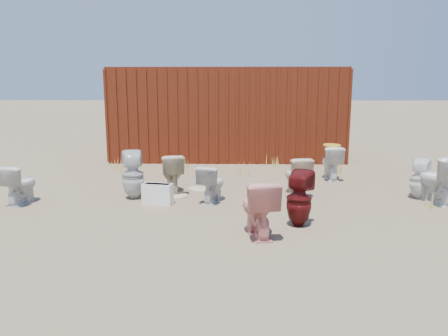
{
  "coord_description": "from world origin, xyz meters",
  "views": [
    {
      "loc": [
        0.17,
        -6.82,
        1.97
      ],
      "look_at": [
        0.0,
        0.6,
        0.55
      ],
      "focal_mm": 35.0,
      "sensor_mm": 36.0,
      "label": 1
    }
  ],
  "objects_px": {
    "toilet_front_c": "(212,183)",
    "toilet_front_a": "(20,184)",
    "toilet_back_beige_left": "(172,173)",
    "toilet_back_e": "(420,179)",
    "toilet_back_beige_right": "(296,176)",
    "toilet_front_pink": "(258,207)",
    "loose_tank": "(158,194)",
    "toilet_back_yellowlid": "(331,163)",
    "toilet_front_e": "(437,179)",
    "toilet_back_a": "(133,175)",
    "toilet_front_maroon": "(299,199)",
    "shipping_container": "(228,113)"
  },
  "relations": [
    {
      "from": "toilet_back_a",
      "to": "toilet_back_beige_right",
      "type": "bearing_deg",
      "value": 172.15
    },
    {
      "from": "toilet_front_a",
      "to": "toilet_front_maroon",
      "type": "height_order",
      "value": "toilet_front_maroon"
    },
    {
      "from": "toilet_front_c",
      "to": "toilet_back_yellowlid",
      "type": "relative_size",
      "value": 0.9
    },
    {
      "from": "toilet_front_a",
      "to": "loose_tank",
      "type": "relative_size",
      "value": 1.33
    },
    {
      "from": "toilet_front_c",
      "to": "toilet_back_e",
      "type": "distance_m",
      "value": 3.62
    },
    {
      "from": "toilet_back_yellowlid",
      "to": "toilet_back_a",
      "type": "bearing_deg",
      "value": 22.97
    },
    {
      "from": "toilet_front_maroon",
      "to": "loose_tank",
      "type": "xyz_separation_m",
      "value": [
        -2.19,
        1.09,
        -0.22
      ]
    },
    {
      "from": "toilet_front_maroon",
      "to": "toilet_back_beige_right",
      "type": "xyz_separation_m",
      "value": [
        0.22,
        1.8,
        -0.04
      ]
    },
    {
      "from": "toilet_back_beige_left",
      "to": "toilet_back_e",
      "type": "height_order",
      "value": "toilet_back_beige_left"
    },
    {
      "from": "toilet_back_beige_left",
      "to": "toilet_back_beige_right",
      "type": "xyz_separation_m",
      "value": [
        2.27,
        -0.13,
        -0.01
      ]
    },
    {
      "from": "toilet_back_e",
      "to": "loose_tank",
      "type": "xyz_separation_m",
      "value": [
        -4.51,
        -0.47,
        -0.18
      ]
    },
    {
      "from": "shipping_container",
      "to": "toilet_back_beige_left",
      "type": "relative_size",
      "value": 8.27
    },
    {
      "from": "toilet_back_beige_left",
      "to": "toilet_back_yellowlid",
      "type": "xyz_separation_m",
      "value": [
        3.19,
        1.22,
        -0.01
      ]
    },
    {
      "from": "toilet_front_a",
      "to": "toilet_back_a",
      "type": "relative_size",
      "value": 0.79
    },
    {
      "from": "toilet_front_a",
      "to": "toilet_back_a",
      "type": "xyz_separation_m",
      "value": [
        1.82,
        0.38,
        0.09
      ]
    },
    {
      "from": "toilet_back_e",
      "to": "loose_tank",
      "type": "bearing_deg",
      "value": 35.23
    },
    {
      "from": "toilet_front_c",
      "to": "toilet_front_maroon",
      "type": "bearing_deg",
      "value": 154.04
    },
    {
      "from": "toilet_front_c",
      "to": "toilet_back_yellowlid",
      "type": "distance_m",
      "value": 3.06
    },
    {
      "from": "toilet_front_a",
      "to": "loose_tank",
      "type": "xyz_separation_m",
      "value": [
        2.31,
        0.02,
        -0.16
      ]
    },
    {
      "from": "toilet_front_a",
      "to": "toilet_back_a",
      "type": "bearing_deg",
      "value": -158.69
    },
    {
      "from": "toilet_front_e",
      "to": "toilet_back_a",
      "type": "bearing_deg",
      "value": -16.52
    },
    {
      "from": "toilet_front_pink",
      "to": "loose_tank",
      "type": "bearing_deg",
      "value": -55.0
    },
    {
      "from": "toilet_back_beige_right",
      "to": "loose_tank",
      "type": "height_order",
      "value": "toilet_back_beige_right"
    },
    {
      "from": "toilet_front_e",
      "to": "toilet_back_yellowlid",
      "type": "height_order",
      "value": "toilet_front_e"
    },
    {
      "from": "toilet_front_c",
      "to": "toilet_back_beige_left",
      "type": "bearing_deg",
      "value": -21.01
    },
    {
      "from": "toilet_front_pink",
      "to": "toilet_back_beige_left",
      "type": "height_order",
      "value": "toilet_front_pink"
    },
    {
      "from": "toilet_front_pink",
      "to": "toilet_back_beige_left",
      "type": "distance_m",
      "value": 2.75
    },
    {
      "from": "toilet_front_c",
      "to": "toilet_front_a",
      "type": "bearing_deg",
      "value": 22.54
    },
    {
      "from": "toilet_front_pink",
      "to": "toilet_front_e",
      "type": "height_order",
      "value": "toilet_front_e"
    },
    {
      "from": "toilet_back_beige_left",
      "to": "toilet_back_yellowlid",
      "type": "relative_size",
      "value": 1.02
    },
    {
      "from": "toilet_back_beige_right",
      "to": "toilet_back_beige_left",
      "type": "bearing_deg",
      "value": -15.1
    },
    {
      "from": "loose_tank",
      "to": "toilet_back_beige_right",
      "type": "bearing_deg",
      "value": 27.59
    },
    {
      "from": "shipping_container",
      "to": "toilet_back_yellowlid",
      "type": "bearing_deg",
      "value": -52.71
    },
    {
      "from": "toilet_front_a",
      "to": "toilet_back_beige_right",
      "type": "bearing_deg",
      "value": -161.78
    },
    {
      "from": "loose_tank",
      "to": "toilet_front_c",
      "type": "bearing_deg",
      "value": 22.92
    },
    {
      "from": "toilet_front_e",
      "to": "toilet_front_pink",
      "type": "bearing_deg",
      "value": 14.06
    },
    {
      "from": "shipping_container",
      "to": "toilet_back_beige_left",
      "type": "distance_m",
      "value": 4.34
    },
    {
      "from": "toilet_front_pink",
      "to": "loose_tank",
      "type": "relative_size",
      "value": 1.54
    },
    {
      "from": "toilet_front_c",
      "to": "toilet_back_e",
      "type": "height_order",
      "value": "toilet_back_e"
    },
    {
      "from": "shipping_container",
      "to": "toilet_front_c",
      "type": "relative_size",
      "value": 9.39
    },
    {
      "from": "toilet_front_pink",
      "to": "toilet_front_c",
      "type": "relative_size",
      "value": 1.2
    },
    {
      "from": "toilet_back_beige_right",
      "to": "toilet_back_yellowlid",
      "type": "relative_size",
      "value": 0.99
    },
    {
      "from": "loose_tank",
      "to": "toilet_back_a",
      "type": "bearing_deg",
      "value": 154.98
    },
    {
      "from": "toilet_front_a",
      "to": "toilet_back_beige_right",
      "type": "relative_size",
      "value": 0.95
    },
    {
      "from": "shipping_container",
      "to": "loose_tank",
      "type": "bearing_deg",
      "value": -102.48
    },
    {
      "from": "toilet_front_c",
      "to": "loose_tank",
      "type": "xyz_separation_m",
      "value": [
        -0.9,
        -0.19,
        -0.14
      ]
    },
    {
      "from": "toilet_back_beige_right",
      "to": "toilet_back_e",
      "type": "xyz_separation_m",
      "value": [
        2.11,
        -0.24,
        0.0
      ]
    },
    {
      "from": "toilet_back_yellowlid",
      "to": "shipping_container",
      "type": "bearing_deg",
      "value": -53.67
    },
    {
      "from": "toilet_front_maroon",
      "to": "toilet_back_beige_left",
      "type": "distance_m",
      "value": 2.82
    },
    {
      "from": "toilet_front_maroon",
      "to": "toilet_back_yellowlid",
      "type": "xyz_separation_m",
      "value": [
        1.14,
        3.15,
        -0.04
      ]
    }
  ]
}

